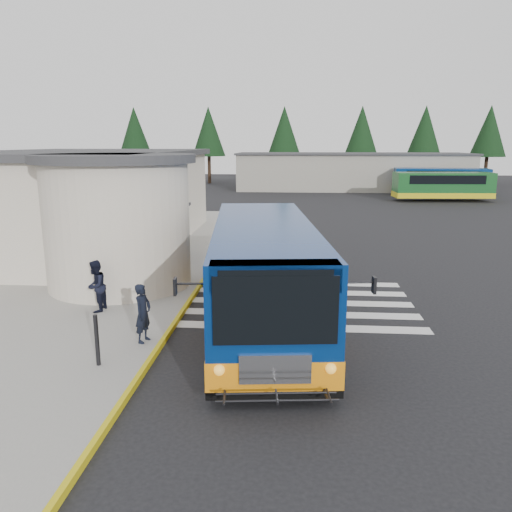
# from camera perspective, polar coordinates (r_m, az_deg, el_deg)

# --- Properties ---
(ground) EXTENTS (140.00, 140.00, 0.00)m
(ground) POSITION_cam_1_polar(r_m,az_deg,el_deg) (18.02, 5.97, -4.52)
(ground) COLOR black
(ground) RESTS_ON ground
(sidewalk) EXTENTS (10.00, 34.00, 0.15)m
(sidewalk) POSITION_cam_1_polar(r_m,az_deg,el_deg) (23.42, -16.88, -0.75)
(sidewalk) COLOR gray
(sidewalk) RESTS_ON ground
(curb_strip) EXTENTS (0.12, 34.00, 0.16)m
(curb_strip) POSITION_cam_1_polar(r_m,az_deg,el_deg) (22.12, -4.83, -1.00)
(curb_strip) COLOR gold
(curb_strip) RESTS_ON ground
(station_building) EXTENTS (12.70, 18.70, 4.80)m
(station_building) POSITION_cam_1_polar(r_m,az_deg,el_deg) (26.35, -18.73, 6.09)
(station_building) COLOR beige
(station_building) RESTS_ON ground
(crosswalk) EXTENTS (8.00, 5.35, 0.01)m
(crosswalk) POSITION_cam_1_polar(r_m,az_deg,el_deg) (17.25, 4.37, -5.27)
(crosswalk) COLOR silver
(crosswalk) RESTS_ON ground
(depot_building) EXTENTS (26.40, 8.40, 4.20)m
(depot_building) POSITION_cam_1_polar(r_m,az_deg,el_deg) (59.65, 10.84, 9.49)
(depot_building) COLOR gray
(depot_building) RESTS_ON ground
(tree_line) EXTENTS (58.40, 4.40, 10.00)m
(tree_line) POSITION_cam_1_polar(r_m,az_deg,el_deg) (67.56, 10.51, 13.83)
(tree_line) COLOR black
(tree_line) RESTS_ON ground
(transit_bus) EXTENTS (4.44, 11.09, 3.06)m
(transit_bus) POSITION_cam_1_polar(r_m,az_deg,el_deg) (14.70, 0.89, -2.50)
(transit_bus) COLOR navy
(transit_bus) RESTS_ON ground
(pedestrian_a) EXTENTS (0.52, 0.66, 1.59)m
(pedestrian_a) POSITION_cam_1_polar(r_m,az_deg,el_deg) (13.61, -12.79, -6.39)
(pedestrian_a) COLOR black
(pedestrian_a) RESTS_ON sidewalk
(pedestrian_b) EXTENTS (0.64, 0.82, 1.64)m
(pedestrian_b) POSITION_cam_1_polar(r_m,az_deg,el_deg) (16.40, -17.85, -3.30)
(pedestrian_b) COLOR black
(pedestrian_b) RESTS_ON sidewalk
(bollard) EXTENTS (0.10, 0.10, 1.26)m
(bollard) POSITION_cam_1_polar(r_m,az_deg,el_deg) (12.56, -17.73, -9.15)
(bollard) COLOR black
(bollard) RESTS_ON sidewalk
(far_bus_a) EXTENTS (9.49, 3.47, 2.40)m
(far_bus_a) POSITION_cam_1_polar(r_m,az_deg,el_deg) (55.38, 20.35, 8.11)
(far_bus_a) COLOR navy
(far_bus_a) RESTS_ON ground
(far_bus_b) EXTENTS (9.01, 2.95, 2.29)m
(far_bus_b) POSITION_cam_1_polar(r_m,az_deg,el_deg) (50.04, 20.56, 7.60)
(far_bus_b) COLOR #154F1F
(far_bus_b) RESTS_ON ground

